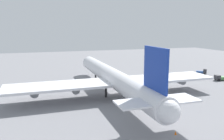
{
  "coord_description": "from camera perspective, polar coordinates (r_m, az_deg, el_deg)",
  "views": [
    {
      "loc": [
        -70.89,
        23.64,
        21.44
      ],
      "look_at": [
        0.0,
        0.0,
        7.92
      ],
      "focal_mm": 37.3,
      "sensor_mm": 36.0,
      "label": 1
    }
  ],
  "objects": [
    {
      "name": "cargo_airplane",
      "position": [
        75.74,
        0.17,
        -1.88
      ],
      "size": [
        73.16,
        66.46,
        17.6
      ],
      "color": "silver",
      "rests_on": "ground_plane"
    },
    {
      "name": "ground_plane",
      "position": [
        77.74,
        -0.0,
        -5.75
      ],
      "size": [
        292.64,
        292.64,
        0.0
      ],
      "primitive_type": "plane",
      "color": "gray"
    },
    {
      "name": "safety_cone_tail",
      "position": [
        50.79,
        15.32,
        -14.64
      ],
      "size": [
        0.52,
        0.52,
        0.74
      ],
      "primitive_type": "cone",
      "color": "orange",
      "rests_on": "ground_plane"
    },
    {
      "name": "maintenance_van",
      "position": [
        117.88,
        21.25,
        -0.39
      ],
      "size": [
        4.26,
        4.62,
        2.45
      ],
      "color": "#333338",
      "rests_on": "ground_plane"
    },
    {
      "name": "fuel_truck",
      "position": [
        106.29,
        24.93,
        -1.72
      ],
      "size": [
        3.0,
        5.07,
        2.32
      ],
      "color": "#333338",
      "rests_on": "ground_plane"
    },
    {
      "name": "safety_cone_nose",
      "position": [
        109.15,
        -4.13,
        -0.9
      ],
      "size": [
        0.53,
        0.53,
        0.75
      ],
      "primitive_type": "cone",
      "color": "orange",
      "rests_on": "ground_plane"
    }
  ]
}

